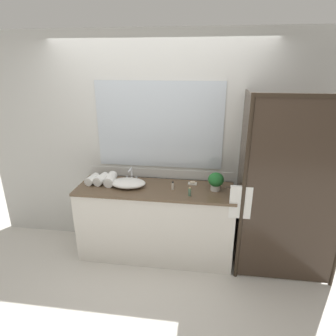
# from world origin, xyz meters

# --- Properties ---
(ground_plane) EXTENTS (8.00, 8.00, 0.00)m
(ground_plane) POSITION_xyz_m (0.00, 0.00, 0.00)
(ground_plane) COLOR silver
(wall_back_with_mirror) EXTENTS (4.40, 0.06, 2.60)m
(wall_back_with_mirror) POSITION_xyz_m (0.00, 0.34, 1.31)
(wall_back_with_mirror) COLOR silver
(wall_back_with_mirror) RESTS_ON ground_plane
(vanity_cabinet) EXTENTS (1.80, 0.58, 0.90)m
(vanity_cabinet) POSITION_xyz_m (0.00, 0.01, 0.45)
(vanity_cabinet) COLOR silver
(vanity_cabinet) RESTS_ON ground_plane
(shower_enclosure) EXTENTS (1.20, 0.59, 2.00)m
(shower_enclosure) POSITION_xyz_m (1.27, -0.19, 1.02)
(shower_enclosure) COLOR #2D2319
(shower_enclosure) RESTS_ON ground_plane
(sink_basin) EXTENTS (0.41, 0.29, 0.08)m
(sink_basin) POSITION_xyz_m (-0.32, -0.00, 0.94)
(sink_basin) COLOR white
(sink_basin) RESTS_ON vanity_cabinet
(faucet) EXTENTS (0.17, 0.15, 0.18)m
(faucet) POSITION_xyz_m (-0.32, 0.16, 0.96)
(faucet) COLOR silver
(faucet) RESTS_ON vanity_cabinet
(potted_plant) EXTENTS (0.17, 0.17, 0.21)m
(potted_plant) POSITION_xyz_m (0.68, 0.03, 1.02)
(potted_plant) COLOR beige
(potted_plant) RESTS_ON vanity_cabinet
(soap_dish) EXTENTS (0.10, 0.07, 0.04)m
(soap_dish) POSITION_xyz_m (0.42, 0.17, 0.91)
(soap_dish) COLOR silver
(soap_dish) RESTS_ON vanity_cabinet
(amenity_bottle_shampoo) EXTENTS (0.02, 0.02, 0.10)m
(amenity_bottle_shampoo) POSITION_xyz_m (0.21, -0.02, 0.95)
(amenity_bottle_shampoo) COLOR silver
(amenity_bottle_shampoo) RESTS_ON vanity_cabinet
(amenity_bottle_conditioner) EXTENTS (0.03, 0.03, 0.10)m
(amenity_bottle_conditioner) POSITION_xyz_m (0.41, -0.15, 0.95)
(amenity_bottle_conditioner) COLOR #4C7056
(amenity_bottle_conditioner) RESTS_ON vanity_cabinet
(rolled_towel_near_edge) EXTENTS (0.13, 0.21, 0.10)m
(rolled_towel_near_edge) POSITION_xyz_m (-0.76, 0.03, 0.95)
(rolled_towel_near_edge) COLOR white
(rolled_towel_near_edge) RESTS_ON vanity_cabinet
(rolled_towel_middle) EXTENTS (0.14, 0.22, 0.11)m
(rolled_towel_middle) POSITION_xyz_m (-0.65, 0.04, 0.95)
(rolled_towel_middle) COLOR white
(rolled_towel_middle) RESTS_ON vanity_cabinet
(rolled_towel_far_edge) EXTENTS (0.14, 0.27, 0.11)m
(rolled_towel_far_edge) POSITION_xyz_m (-0.54, 0.05, 0.96)
(rolled_towel_far_edge) COLOR white
(rolled_towel_far_edge) RESTS_ON vanity_cabinet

